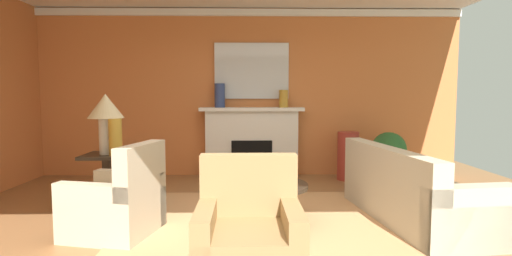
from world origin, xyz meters
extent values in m
plane|color=olive|center=(0.00, 0.00, 0.00)|extent=(9.21, 9.21, 0.00)
cube|color=#CC723D|center=(0.00, 2.91, 1.47)|extent=(7.68, 0.12, 2.94)
cube|color=white|center=(0.00, 2.83, 2.86)|extent=(7.68, 0.08, 0.12)
cube|color=tan|center=(0.28, 0.12, 0.01)|extent=(3.06, 2.75, 0.01)
cube|color=white|center=(0.17, 2.71, 0.58)|extent=(1.60, 0.25, 1.16)
cube|color=black|center=(0.17, 2.69, 0.35)|extent=(0.70, 0.26, 0.60)
cube|color=white|center=(0.17, 2.68, 1.19)|extent=(1.80, 0.35, 0.06)
cube|color=silver|center=(0.17, 2.82, 1.85)|extent=(1.30, 0.04, 0.97)
cube|color=#BCB299|center=(2.02, 0.19, 0.23)|extent=(1.15, 2.19, 0.45)
cube|color=#BCB299|center=(1.68, 0.15, 0.65)|extent=(0.46, 2.11, 0.40)
cube|color=#BCB299|center=(2.14, -0.75, 0.31)|extent=(0.92, 0.31, 0.62)
cube|color=#BCB299|center=(1.91, 1.13, 0.31)|extent=(0.92, 0.31, 0.62)
cube|color=#C1B293|center=(-1.28, -0.20, 0.22)|extent=(0.96, 0.96, 0.44)
cube|color=#C1B293|center=(-0.97, -0.28, 0.70)|extent=(0.34, 0.82, 0.51)
cube|color=#C1B293|center=(-1.20, 0.12, 0.30)|extent=(0.81, 0.32, 0.60)
cube|color=#C1B293|center=(-1.35, -0.52, 0.30)|extent=(0.81, 0.32, 0.60)
cube|color=#9E7A4C|center=(0.12, -1.31, 0.22)|extent=(0.81, 0.81, 0.44)
cube|color=#9E7A4C|center=(0.11, -0.99, 0.70)|extent=(0.80, 0.17, 0.51)
cube|color=#9E7A4C|center=(-0.21, -1.32, 0.30)|extent=(0.15, 0.80, 0.60)
cube|color=#9E7A4C|center=(0.45, -1.31, 0.30)|extent=(0.15, 0.80, 0.60)
cylinder|color=#2D2319|center=(0.28, 0.12, 0.43)|extent=(1.00, 1.00, 0.04)
cylinder|color=#2D2319|center=(0.28, 0.12, 0.21)|extent=(0.12, 0.12, 0.41)
cylinder|color=#2D2319|center=(0.28, 0.12, 0.01)|extent=(0.56, 0.56, 0.03)
cube|color=#2D2319|center=(-1.66, 0.72, 0.68)|extent=(0.56, 0.56, 0.04)
cube|color=#2D2319|center=(-1.66, 0.72, 0.33)|extent=(0.10, 0.10, 0.66)
cube|color=#2D2319|center=(-1.66, 0.72, 0.02)|extent=(0.45, 0.45, 0.04)
cylinder|color=beige|center=(-1.66, 0.72, 0.92)|extent=(0.18, 0.18, 0.45)
cone|color=#C6B284|center=(-1.66, 0.72, 1.30)|extent=(0.44, 0.44, 0.30)
cylinder|color=navy|center=(-0.38, 2.65, 1.42)|extent=(0.18, 0.18, 0.41)
cylinder|color=#9E3328|center=(1.79, 2.40, 0.41)|extent=(0.36, 0.36, 0.81)
cylinder|color=#B7892D|center=(0.72, 2.65, 1.37)|extent=(0.15, 0.15, 0.30)
cylinder|color=#B7892D|center=(-1.51, 0.60, 0.93)|extent=(0.16, 0.16, 0.45)
cube|color=navy|center=(0.23, 0.09, 0.47)|extent=(0.22, 0.20, 0.03)
cylinder|color=#A8754C|center=(2.39, 2.14, 0.15)|extent=(0.32, 0.32, 0.30)
sphere|color=#28602D|center=(2.39, 2.14, 0.55)|extent=(0.56, 0.56, 0.56)
camera|label=1|loc=(0.11, -4.30, 1.45)|focal=28.27mm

